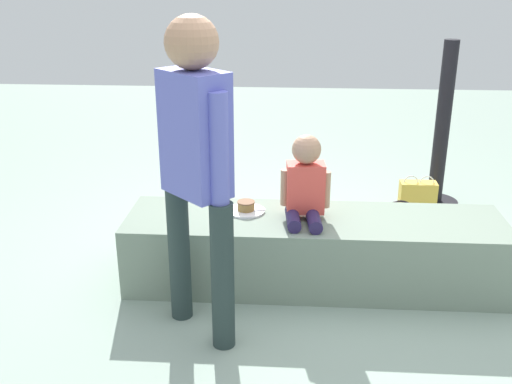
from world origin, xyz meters
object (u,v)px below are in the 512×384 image
adult_standing (196,154)px  cake_box_white (172,228)px  gift_bag (417,202)px  handbag_black_leather (398,231)px  water_bottle_near_gift (274,231)px  cake_plate (246,208)px  party_cup_red (220,191)px  child_seated (305,183)px

adult_standing → cake_box_white: (-0.37, 1.08, -0.87)m
gift_bag → handbag_black_leather: 0.47m
handbag_black_leather → water_bottle_near_gift: bearing=179.9°
adult_standing → gift_bag: 2.13m
gift_bag → water_bottle_near_gift: bearing=-157.1°
cake_plate → gift_bag: 1.47m
gift_bag → party_cup_red: 1.55m
adult_standing → party_cup_red: 2.09m
gift_bag → party_cup_red: (-1.49, 0.43, -0.11)m
water_bottle_near_gift → handbag_black_leather: 0.82m
cake_plate → party_cup_red: (-0.32, 1.28, -0.38)m
adult_standing → cake_box_white: adult_standing is taller
gift_bag → handbag_black_leather: (-0.20, -0.43, -0.04)m
adult_standing → party_cup_red: size_ratio=15.64×
party_cup_red → gift_bag: bearing=-16.1°
water_bottle_near_gift → handbag_black_leather: (0.82, -0.00, 0.02)m
child_seated → party_cup_red: (-0.66, 1.36, -0.57)m
gift_bag → water_bottle_near_gift: (-1.01, -0.43, -0.06)m
handbag_black_leather → cake_box_white: bearing=177.8°
child_seated → adult_standing: 0.80m
child_seated → gift_bag: 1.33m
gift_bag → adult_standing: bearing=-132.7°
child_seated → cake_box_white: (-0.89, 0.56, -0.56)m
cake_plate → handbag_black_leather: (0.97, 0.43, -0.31)m
gift_bag → cake_box_white: 1.76m
gift_bag → water_bottle_near_gift: size_ratio=1.72×
adult_standing → gift_bag: bearing=47.3°
cake_plate → water_bottle_near_gift: size_ratio=1.07×
adult_standing → cake_box_white: size_ratio=5.27×
child_seated → water_bottle_near_gift: 0.76m
cake_box_white → cake_plate: bearing=-41.3°
water_bottle_near_gift → handbag_black_leather: handbag_black_leather is taller
child_seated → adult_standing: adult_standing is taller
adult_standing → handbag_black_leather: size_ratio=4.63×
party_cup_red → water_bottle_near_gift: bearing=-61.0°
adult_standing → handbag_black_leather: (1.15, 1.03, -0.82)m
gift_bag → handbag_black_leather: bearing=-114.7°
adult_standing → party_cup_red: adult_standing is taller
adult_standing → cake_plate: (0.18, 0.60, -0.51)m
adult_standing → cake_box_white: bearing=109.0°
party_cup_red → handbag_black_leather: size_ratio=0.30×
cake_plate → gift_bag: bearing=36.4°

